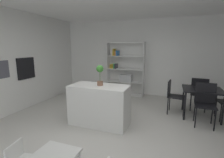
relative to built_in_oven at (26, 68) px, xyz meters
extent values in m
plane|color=beige|center=(2.82, -0.60, -1.17)|extent=(9.85, 9.85, 0.00)
cube|color=white|center=(2.82, 2.58, 0.20)|extent=(7.16, 0.06, 2.75)
cube|color=black|center=(0.00, 0.00, 0.00)|extent=(0.04, 0.57, 0.61)
cylinder|color=#B7BABC|center=(-0.03, 0.00, 0.25)|extent=(0.02, 0.46, 0.02)
cube|color=silver|center=(2.42, -0.26, -0.71)|extent=(1.33, 0.65, 0.92)
cylinder|color=brown|center=(2.43, -0.24, -0.21)|extent=(0.13, 0.13, 0.10)
cylinder|color=#476633|center=(2.43, -0.24, -0.05)|extent=(0.01, 0.01, 0.22)
sphere|color=#367B2A|center=(2.43, -0.24, 0.12)|extent=(0.16, 0.16, 0.16)
cube|color=white|center=(1.65, 2.27, -0.20)|extent=(0.02, 0.34, 1.94)
cube|color=white|center=(2.99, 2.27, -0.20)|extent=(0.02, 0.34, 1.94)
cube|color=white|center=(2.32, 2.27, 0.76)|extent=(1.36, 0.34, 0.02)
cube|color=white|center=(2.32, 2.27, -1.16)|extent=(1.36, 0.34, 0.02)
cube|color=white|center=(2.32, 2.27, -0.67)|extent=(1.32, 0.34, 0.02)
cube|color=white|center=(2.32, 2.27, -0.20)|extent=(1.32, 0.34, 0.02)
cube|color=white|center=(2.32, 2.27, 0.27)|extent=(1.32, 0.34, 0.02)
cube|color=silver|center=(1.79, 2.27, -1.02)|extent=(0.04, 0.28, 0.25)
cube|color=silver|center=(1.86, 2.27, -1.05)|extent=(0.05, 0.28, 0.20)
cube|color=gold|center=(1.91, 2.27, -1.03)|extent=(0.04, 0.28, 0.24)
cube|color=gold|center=(1.77, 2.27, -0.11)|extent=(0.04, 0.28, 0.15)
cube|color=gold|center=(1.84, 2.27, -0.11)|extent=(0.04, 0.28, 0.16)
cube|color=#338E4C|center=(1.91, 2.27, -0.10)|extent=(0.04, 0.28, 0.18)
cube|color=#38383D|center=(1.96, 2.27, -0.10)|extent=(0.05, 0.28, 0.18)
cube|color=silver|center=(1.82, 2.27, 0.40)|extent=(0.06, 0.28, 0.23)
cube|color=gold|center=(1.88, 2.27, 0.41)|extent=(0.04, 0.28, 0.25)
cube|color=orange|center=(1.95, 2.27, 0.36)|extent=(0.05, 0.28, 0.15)
cube|color=#2D6BAD|center=(2.01, 2.27, 0.38)|extent=(0.06, 0.28, 0.19)
cube|color=#B7BABC|center=(2.35, 2.27, -0.53)|extent=(0.44, 0.30, 0.26)
cube|color=silver|center=(2.70, -2.15, -0.66)|extent=(0.50, 0.45, 0.02)
cube|color=white|center=(2.07, -2.18, -0.75)|extent=(0.08, 0.30, 0.23)
cube|color=black|center=(4.68, 0.99, -0.45)|extent=(0.92, 0.83, 0.03)
cylinder|color=black|center=(4.28, 0.63, -0.82)|extent=(0.04, 0.04, 0.71)
cylinder|color=black|center=(5.08, 0.63, -0.82)|extent=(0.04, 0.04, 0.71)
cylinder|color=black|center=(4.28, 1.34, -0.82)|extent=(0.04, 0.04, 0.71)
cylinder|color=black|center=(5.08, 1.34, -0.82)|extent=(0.04, 0.04, 0.71)
cylinder|color=black|center=(5.05, 1.14, -0.95)|extent=(0.03, 0.03, 0.45)
cylinder|color=black|center=(5.08, 0.80, -0.95)|extent=(0.03, 0.03, 0.45)
cube|color=black|center=(4.68, 0.45, -0.69)|extent=(0.45, 0.45, 0.03)
cube|color=black|center=(4.69, 0.65, -0.44)|extent=(0.43, 0.05, 0.47)
cylinder|color=black|center=(4.49, 0.27, -0.94)|extent=(0.03, 0.03, 0.47)
cylinder|color=black|center=(4.86, 0.26, -0.94)|extent=(0.03, 0.03, 0.47)
cylinder|color=black|center=(4.50, 0.65, -0.94)|extent=(0.03, 0.03, 0.47)
cylinder|color=black|center=(4.87, 0.63, -0.94)|extent=(0.03, 0.03, 0.47)
cube|color=black|center=(4.10, 0.99, -0.70)|extent=(0.49, 0.45, 0.03)
cube|color=black|center=(3.89, 1.01, -0.48)|extent=(0.08, 0.40, 0.40)
cylinder|color=black|center=(4.27, 0.79, -0.94)|extent=(0.03, 0.03, 0.46)
cylinder|color=black|center=(4.31, 1.13, -0.94)|extent=(0.03, 0.03, 0.46)
cylinder|color=black|center=(3.89, 0.84, -0.94)|extent=(0.03, 0.03, 0.46)
cylinder|color=black|center=(3.93, 1.18, -0.94)|extent=(0.03, 0.03, 0.46)
cube|color=black|center=(4.68, 1.52, -0.71)|extent=(0.46, 0.49, 0.03)
cube|color=black|center=(4.66, 1.31, -0.46)|extent=(0.42, 0.07, 0.47)
cylinder|color=black|center=(4.88, 1.70, -0.94)|extent=(0.03, 0.03, 0.45)
cylinder|color=black|center=(4.52, 1.74, -0.94)|extent=(0.03, 0.03, 0.45)
cylinder|color=black|center=(4.84, 1.31, -0.94)|extent=(0.03, 0.03, 0.45)
cylinder|color=black|center=(4.48, 1.34, -0.94)|extent=(0.03, 0.03, 0.45)
camera|label=1|loc=(3.94, -3.55, 0.59)|focal=26.43mm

